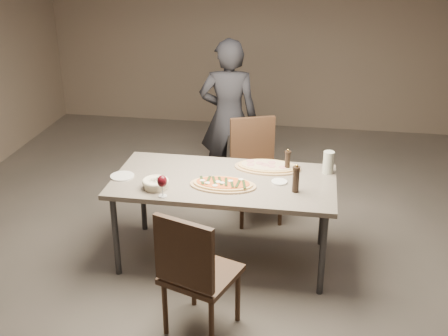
% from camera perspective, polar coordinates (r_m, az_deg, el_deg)
% --- Properties ---
extents(room, '(7.00, 7.00, 7.00)m').
position_cam_1_polar(room, '(4.32, 0.00, 6.69)').
color(room, '#625B54').
rests_on(room, ground).
extents(dining_table, '(1.80, 0.90, 0.75)m').
position_cam_1_polar(dining_table, '(4.57, 0.00, -1.80)').
color(dining_table, slate).
rests_on(dining_table, ground).
extents(zucchini_pizza, '(0.53, 0.29, 0.05)m').
position_cam_1_polar(zucchini_pizza, '(4.43, -0.12, -1.66)').
color(zucchini_pizza, tan).
rests_on(zucchini_pizza, dining_table).
extents(ham_pizza, '(0.56, 0.31, 0.04)m').
position_cam_1_polar(ham_pizza, '(4.76, 4.45, 0.14)').
color(ham_pizza, tan).
rests_on(ham_pizza, dining_table).
extents(bread_basket, '(0.21, 0.21, 0.08)m').
position_cam_1_polar(bread_basket, '(4.42, -6.98, -1.52)').
color(bread_basket, beige).
rests_on(bread_basket, dining_table).
extents(oil_dish, '(0.13, 0.13, 0.01)m').
position_cam_1_polar(oil_dish, '(4.51, 5.64, -1.41)').
color(oil_dish, white).
rests_on(oil_dish, dining_table).
extents(pepper_mill_left, '(0.05, 0.05, 0.20)m').
position_cam_1_polar(pepper_mill_left, '(4.69, 6.47, 0.74)').
color(pepper_mill_left, black).
rests_on(pepper_mill_left, dining_table).
extents(pepper_mill_right, '(0.06, 0.06, 0.23)m').
position_cam_1_polar(pepper_mill_right, '(4.33, 7.32, -1.10)').
color(pepper_mill_right, black).
rests_on(pepper_mill_right, dining_table).
extents(carafe, '(0.09, 0.09, 0.19)m').
position_cam_1_polar(carafe, '(4.71, 10.56, 0.57)').
color(carafe, silver).
rests_on(carafe, dining_table).
extents(wine_glass, '(0.08, 0.08, 0.17)m').
position_cam_1_polar(wine_glass, '(4.25, -6.30, -1.41)').
color(wine_glass, silver).
rests_on(wine_glass, dining_table).
extents(side_plate, '(0.19, 0.19, 0.01)m').
position_cam_1_polar(side_plate, '(4.66, -10.30, -0.82)').
color(side_plate, white).
rests_on(side_plate, dining_table).
extents(chair_near, '(0.58, 0.58, 0.96)m').
position_cam_1_polar(chair_near, '(3.81, -3.05, -10.24)').
color(chair_near, '#3B2619').
rests_on(chair_near, ground).
extents(chair_far, '(0.59, 0.59, 0.96)m').
position_cam_1_polar(chair_far, '(5.39, 3.16, 0.49)').
color(chair_far, '#3B2619').
rests_on(chair_far, ground).
extents(diner, '(0.64, 0.46, 1.64)m').
position_cam_1_polar(diner, '(5.78, 0.46, 5.12)').
color(diner, black).
rests_on(diner, ground).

